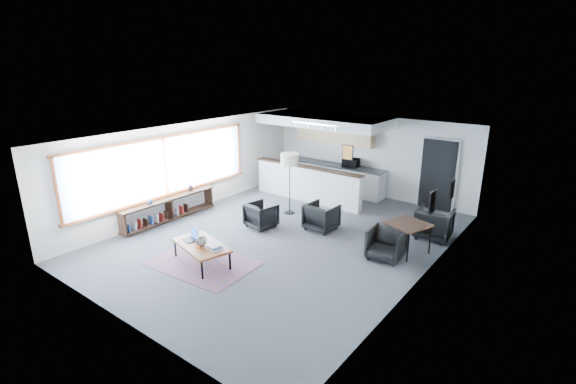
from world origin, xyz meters
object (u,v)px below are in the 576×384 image
Objects in this scene: coffee_table at (201,246)px; dining_chair_far at (434,224)px; book_stack at (214,247)px; floor_lamp at (290,162)px; laptop at (192,237)px; dining_chair_near at (386,245)px; microwave at (351,162)px; armchair_left at (261,214)px; armchair_right at (321,216)px; dining_table at (408,226)px; ceramic_pot at (201,241)px.

coffee_table is 2.15× the size of dining_chair_far.
coffee_table is 0.42m from book_stack.
laptop is at bearing -89.48° from floor_lamp.
floor_lamp is at bearing 110.12° from coffee_table.
coffee_table is 2.37× the size of dining_chair_near.
dining_chair_near reaches higher than coffee_table.
armchair_left is at bearing -102.48° from microwave.
armchair_right is at bearing 20.72° from dining_chair_far.
dining_chair_far reaches higher than dining_table.
dining_chair_near is (-0.23, -0.61, -0.32)m from dining_table.
dining_table reaches higher than dining_chair_near.
dining_chair_far is (3.51, 4.52, -0.22)m from ceramic_pot.
dining_table is at bearing 64.11° from dining_chair_near.
coffee_table is 4.58× the size of book_stack.
laptop is at bearing -148.28° from dining_chair_near.
floor_lamp reaches higher than armchair_right.
armchair_right is at bearing 73.62° from ceramic_pot.
microwave reaches higher than coffee_table.
coffee_table is at bearing -84.29° from floor_lamp.
book_stack is at bearing 14.70° from coffee_table.
coffee_table is 5.73m from dining_chair_far.
armchair_left is 1.10× the size of dining_chair_near.
armchair_right is (0.62, 3.23, -0.12)m from book_stack.
dining_chair_near is at bearing 41.78° from ceramic_pot.
microwave is at bearing 79.63° from floor_lamp.
microwave reaches higher than ceramic_pot.
dining_chair_far is at bearing -34.76° from microwave.
armchair_right is at bearing -140.09° from armchair_left.
floor_lamp is 4.20m from dining_chair_far.
dining_chair_near is 1.29× the size of microwave.
ceramic_pot reaches higher than laptop.
ceramic_pot is at bearing -143.74° from dining_chair_near.
laptop is 6.38m from microwave.
microwave is (0.46, 3.98, 0.74)m from armchair_left.
dining_chair_near is at bearing -166.59° from armchair_left.
laptop is 0.52× the size of dining_chair_far.
floor_lamp is (-0.37, 3.70, 1.12)m from coffee_table.
dining_chair_near is at bearing 70.20° from dining_chair_far.
dining_table is 1.63× the size of dining_chair_near.
book_stack is at bearing -131.72° from dining_table.
coffee_table is 3.39m from armchair_right.
laptop is 1.61× the size of ceramic_pot.
dining_chair_far is at bearing 52.13° from ceramic_pot.
dining_chair_far is at bearing 54.64° from book_stack.
laptop is 0.75m from book_stack.
dining_chair_near is (3.49, -1.03, -1.22)m from floor_lamp.
armchair_right is 2.16m from dining_chair_near.
ceramic_pot is 0.69× the size of book_stack.
dining_chair_near is at bearing 55.08° from coffee_table.
dining_table reaches higher than laptop.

